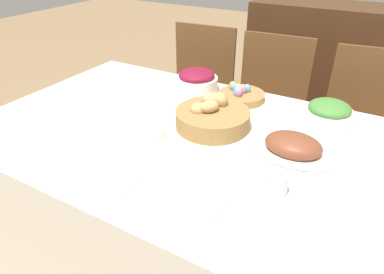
# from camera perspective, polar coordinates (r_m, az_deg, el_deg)

# --- Properties ---
(ground_plane) EXTENTS (12.00, 12.00, 0.00)m
(ground_plane) POSITION_cam_1_polar(r_m,az_deg,el_deg) (1.81, 1.28, -20.05)
(ground_plane) COLOR #937551
(dining_table) EXTENTS (1.85, 1.06, 0.73)m
(dining_table) POSITION_cam_1_polar(r_m,az_deg,el_deg) (1.55, 1.44, -11.55)
(dining_table) COLOR white
(dining_table) RESTS_ON ground
(chair_far_left) EXTENTS (0.45, 0.45, 0.90)m
(chair_far_left) POSITION_cam_1_polar(r_m,az_deg,el_deg) (2.30, 0.80, 7.53)
(chair_far_left) COLOR brown
(chair_far_left) RESTS_ON ground
(chair_far_right) EXTENTS (0.47, 0.47, 0.90)m
(chair_far_right) POSITION_cam_1_polar(r_m,az_deg,el_deg) (2.07, 26.41, 1.17)
(chair_far_right) COLOR brown
(chair_far_right) RESTS_ON ground
(chair_far_center) EXTENTS (0.44, 0.44, 0.90)m
(chair_far_center) POSITION_cam_1_polar(r_m,az_deg,el_deg) (2.14, 12.25, 4.81)
(chair_far_center) COLOR brown
(chair_far_center) RESTS_ON ground
(sideboard) EXTENTS (1.16, 0.44, 0.99)m
(sideboard) POSITION_cam_1_polar(r_m,az_deg,el_deg) (2.80, 21.52, 9.72)
(sideboard) COLOR #4C2D19
(sideboard) RESTS_ON ground
(bread_basket) EXTENTS (0.30, 0.30, 0.12)m
(bread_basket) POSITION_cam_1_polar(r_m,az_deg,el_deg) (1.38, 3.55, 3.32)
(bread_basket) COLOR #9E7542
(bread_basket) RESTS_ON dining_table
(egg_basket) EXTENTS (0.22, 0.22, 0.08)m
(egg_basket) POSITION_cam_1_polar(r_m,az_deg,el_deg) (1.64, 8.15, 7.00)
(egg_basket) COLOR #9E7542
(egg_basket) RESTS_ON dining_table
(ham_platter) EXTENTS (0.31, 0.22, 0.08)m
(ham_platter) POSITION_cam_1_polar(r_m,az_deg,el_deg) (1.27, 16.49, -1.50)
(ham_platter) COLOR white
(ham_platter) RESTS_ON dining_table
(beet_salad_bowl) EXTENTS (0.21, 0.21, 0.11)m
(beet_salad_bowl) POSITION_cam_1_polar(r_m,az_deg,el_deg) (1.72, 0.77, 9.42)
(beet_salad_bowl) COLOR white
(beet_salad_bowl) RESTS_ON dining_table
(green_salad_bowl) EXTENTS (0.20, 0.20, 0.10)m
(green_salad_bowl) POSITION_cam_1_polar(r_m,az_deg,el_deg) (1.50, 21.78, 3.64)
(green_salad_bowl) COLOR white
(green_salad_bowl) RESTS_ON dining_table
(dinner_plate) EXTENTS (0.28, 0.28, 0.01)m
(dinner_plate) POSITION_cam_1_polar(r_m,az_deg,el_deg) (1.04, -1.70, -9.67)
(dinner_plate) COLOR white
(dinner_plate) RESTS_ON dining_table
(fork) EXTENTS (0.01, 0.18, 0.00)m
(fork) POSITION_cam_1_polar(r_m,az_deg,el_deg) (1.12, -8.93, -6.96)
(fork) COLOR silver
(fork) RESTS_ON dining_table
(knife) EXTENTS (0.01, 0.18, 0.00)m
(knife) POSITION_cam_1_polar(r_m,az_deg,el_deg) (0.99, 6.64, -12.78)
(knife) COLOR silver
(knife) RESTS_ON dining_table
(spoon) EXTENTS (0.01, 0.18, 0.00)m
(spoon) POSITION_cam_1_polar(r_m,az_deg,el_deg) (0.98, 8.29, -13.33)
(spoon) COLOR silver
(spoon) RESTS_ON dining_table
(drinking_cup) EXTENTS (0.07, 0.07, 0.08)m
(drinking_cup) POSITION_cam_1_polar(r_m,az_deg,el_deg) (1.06, 13.75, -7.53)
(drinking_cup) COLOR silver
(drinking_cup) RESTS_ON dining_table
(butter_dish) EXTENTS (0.11, 0.07, 0.03)m
(butter_dish) POSITION_cam_1_polar(r_m,az_deg,el_deg) (1.32, -7.10, 0.39)
(butter_dish) COLOR white
(butter_dish) RESTS_ON dining_table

